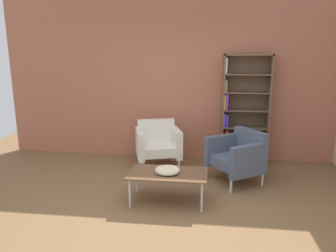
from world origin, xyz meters
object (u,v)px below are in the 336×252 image
Objects in this scene: coffee_table_low at (168,175)px; armchair_near_window at (238,155)px; bookshelf_tall at (242,111)px; decorative_bowl at (168,170)px; armchair_corner_red at (158,143)px.

armchair_near_window is at bearing 39.51° from coffee_table_low.
decorative_bowl is at bearing -122.77° from bookshelf_tall.
armchair_near_window reaches higher than coffee_table_low.
bookshelf_tall is 2.19× the size of armchair_corner_red.
armchair_near_window is (0.97, 0.80, 0.05)m from coffee_table_low.
bookshelf_tall is 2.09m from decorative_bowl.
decorative_bowl is (-1.10, -1.71, -0.49)m from bookshelf_tall.
bookshelf_tall is at bearing -1.37° from armchair_corner_red.
coffee_table_low is 1.06× the size of armchair_near_window.
armchair_near_window is (1.30, -0.51, 0.00)m from armchair_corner_red.
coffee_table_low is 3.12× the size of decorative_bowl.
armchair_corner_red is 1.40m from armchair_near_window.
armchair_near_window is at bearing -98.19° from bookshelf_tall.
armchair_corner_red is at bearing -164.55° from bookshelf_tall.
coffee_table_low is at bearing -122.77° from bookshelf_tall.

